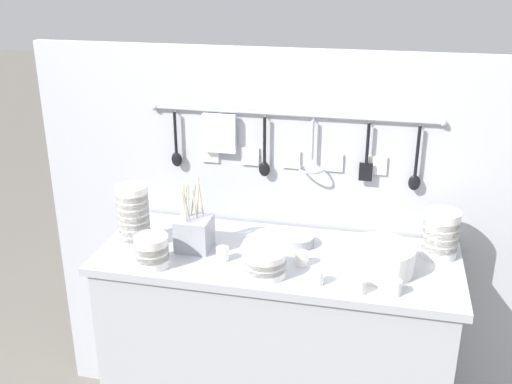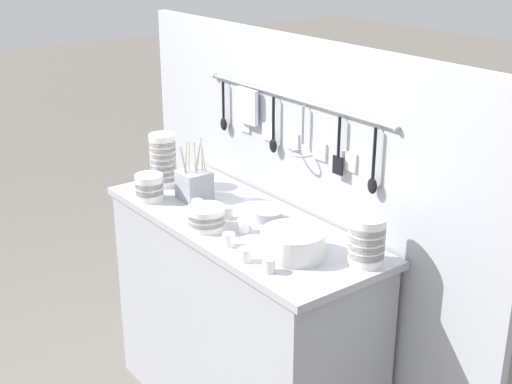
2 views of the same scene
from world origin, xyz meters
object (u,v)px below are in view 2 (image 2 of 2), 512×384
(bowl_stack_tall_left, at_px, (367,240))
(plate_stack, at_px, (293,243))
(bowl_stack_short_front, at_px, (206,218))
(cutlery_caddy, at_px, (194,184))
(bowl_stack_wide_centre, at_px, (149,187))
(cup_front_left, at_px, (243,226))
(bowl_stack_back_corner, at_px, (163,160))
(cup_edge_far, at_px, (227,213))
(cup_front_right, at_px, (197,205))
(cup_edge_near, at_px, (229,240))
(cup_centre, at_px, (269,265))
(cup_beside_plates, at_px, (246,255))
(steel_mixing_bowl, at_px, (268,215))

(bowl_stack_tall_left, bearing_deg, plate_stack, -141.78)
(bowl_stack_short_front, distance_m, cutlery_caddy, 0.32)
(bowl_stack_wide_centre, distance_m, cup_front_left, 0.52)
(bowl_stack_back_corner, relative_size, cup_edge_far, 4.74)
(bowl_stack_tall_left, bearing_deg, cup_front_right, -164.46)
(cutlery_caddy, bearing_deg, cup_front_left, -5.41)
(bowl_stack_back_corner, xyz_separation_m, cup_edge_far, (0.49, 0.00, -0.09))
(bowl_stack_wide_centre, bearing_deg, cup_edge_near, 0.40)
(bowl_stack_short_front, height_order, cup_edge_near, bowl_stack_short_front)
(bowl_stack_wide_centre, distance_m, cup_edge_far, 0.40)
(cup_front_left, bearing_deg, cup_centre, -21.81)
(cup_edge_far, height_order, cup_centre, same)
(bowl_stack_wide_centre, bearing_deg, cup_centre, -0.40)
(bowl_stack_tall_left, relative_size, bowl_stack_short_front, 1.19)
(bowl_stack_back_corner, distance_m, bowl_stack_short_front, 0.54)
(cutlery_caddy, height_order, cup_edge_far, cutlery_caddy)
(cutlery_caddy, bearing_deg, cup_edge_far, -3.25)
(cup_edge_far, xyz_separation_m, cup_centre, (0.46, -0.15, 0.00))
(bowl_stack_short_front, relative_size, bowl_stack_wide_centre, 1.24)
(cup_front_left, bearing_deg, cup_edge_near, -59.50)
(cup_centre, xyz_separation_m, cup_front_right, (-0.60, 0.10, 0.00))
(plate_stack, bearing_deg, bowl_stack_short_front, -163.17)
(bowl_stack_tall_left, relative_size, cup_edge_far, 3.51)
(bowl_stack_back_corner, bearing_deg, cup_centre, -8.86)
(bowl_stack_tall_left, relative_size, bowl_stack_wide_centre, 1.47)
(cup_beside_plates, distance_m, cup_edge_near, 0.14)
(plate_stack, height_order, cup_centre, plate_stack)
(steel_mixing_bowl, distance_m, cup_front_right, 0.30)
(cup_edge_far, distance_m, cup_front_right, 0.15)
(bowl_stack_tall_left, height_order, cup_beside_plates, bowl_stack_tall_left)
(cup_front_left, xyz_separation_m, cup_front_right, (-0.28, -0.03, 0.00))
(bowl_stack_short_front, xyz_separation_m, cup_front_left, (0.11, 0.10, -0.02))
(bowl_stack_short_front, distance_m, steel_mixing_bowl, 0.26)
(cup_edge_near, relative_size, cup_centre, 1.00)
(plate_stack, distance_m, cup_front_right, 0.55)
(cup_front_left, bearing_deg, cup_front_right, -174.05)
(bowl_stack_short_front, xyz_separation_m, bowl_stack_wide_centre, (-0.40, -0.03, 0.01))
(cutlery_caddy, distance_m, cup_front_right, 0.15)
(bowl_stack_wide_centre, xyz_separation_m, steel_mixing_bowl, (0.47, 0.27, -0.04))
(steel_mixing_bowl, relative_size, cup_beside_plates, 2.31)
(cup_front_left, height_order, cup_front_right, same)
(cup_beside_plates, relative_size, cup_front_right, 1.00)
(bowl_stack_short_front, height_order, cup_centre, bowl_stack_short_front)
(cup_front_right, bearing_deg, cup_edge_far, 21.06)
(cup_edge_far, bearing_deg, cup_front_left, -9.35)
(plate_stack, relative_size, cup_front_left, 4.66)
(cutlery_caddy, xyz_separation_m, cup_beside_plates, (0.62, -0.18, -0.04))
(cup_edge_far, bearing_deg, cup_front_right, -158.94)
(bowl_stack_back_corner, height_order, cup_front_left, bowl_stack_back_corner)
(cup_edge_far, xyz_separation_m, cup_front_right, (-0.14, -0.05, 0.00))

